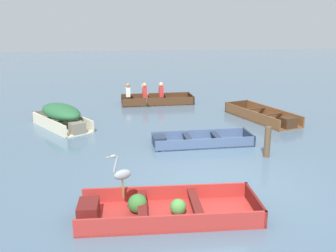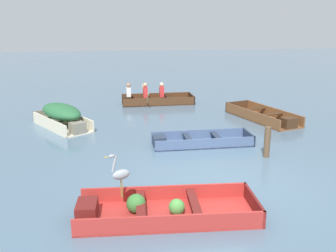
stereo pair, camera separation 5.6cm
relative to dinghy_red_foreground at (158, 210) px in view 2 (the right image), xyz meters
name	(u,v)px [view 2 (the right image)]	position (x,y,z in m)	size (l,w,h in m)	color
ground_plane	(214,183)	(1.37, 1.25, -0.12)	(80.00, 80.00, 0.00)	slate
dinghy_red_foreground	(158,210)	(0.00, 0.00, 0.00)	(3.31, 1.39, 0.39)	#AD2D28
skiff_cream_near_moored	(62,114)	(-2.48, 6.37, 0.33)	(2.20, 2.67, 0.79)	beige
skiff_wooden_brown_mid_moored	(264,117)	(4.58, 6.30, 0.01)	(1.94, 3.28, 0.38)	brown
skiff_slate_blue_far_moored	(198,141)	(1.61, 3.94, -0.02)	(2.87, 1.00, 0.30)	#475B7F
rowboat_dark_varnish_with_crew	(153,99)	(0.89, 9.74, 0.08)	(3.08, 2.42, 0.91)	#4C2D19
heron_on_dinghy	(120,173)	(-0.66, 0.03, 0.74)	(0.45, 0.25, 0.84)	olive
mooring_post	(267,142)	(3.16, 2.67, 0.29)	(0.16, 0.16, 0.81)	brown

